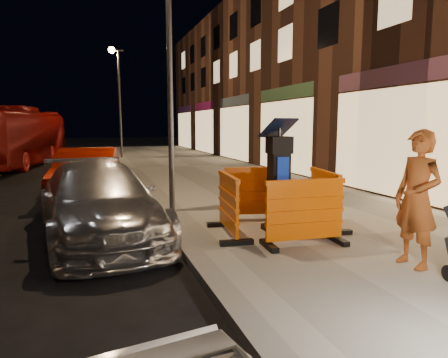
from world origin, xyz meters
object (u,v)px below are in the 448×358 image
object	(u,v)px
car_red	(89,199)
bus_doubledecker	(18,166)
barrier_back	(257,193)
man	(417,199)
barrier_kerbside	(228,205)
barrier_bldgside	(324,199)
car_silver	(100,238)
parking_kiosk	(279,179)
barrier_front	(305,213)

from	to	relation	value
car_red	bus_doubledecker	xyz separation A→B (m)	(-3.34, 10.35, 0.00)
barrier_back	car_red	bearing A→B (deg)	139.39
car_red	man	xyz separation A→B (m)	(4.22, -7.39, 1.07)
barrier_kerbside	bus_doubledecker	distance (m)	16.50
bus_doubledecker	man	bearing A→B (deg)	-58.63
barrier_bldgside	car_silver	xyz separation A→B (m)	(-4.02, 1.06, -0.68)
parking_kiosk	car_silver	bearing A→B (deg)	169.36
barrier_kerbside	barrier_bldgside	bearing A→B (deg)	-83.68
barrier_bldgside	bus_doubledecker	distance (m)	17.25
parking_kiosk	barrier_front	xyz separation A→B (m)	(0.00, -0.95, -0.42)
barrier_kerbside	car_red	size ratio (longest dim) A/B	0.32
parking_kiosk	barrier_back	world-z (taller)	parking_kiosk
car_silver	barrier_back	bearing A→B (deg)	-9.35
barrier_back	man	world-z (taller)	man
barrier_back	barrier_kerbside	world-z (taller)	same
barrier_kerbside	man	bearing A→B (deg)	-133.71
parking_kiosk	barrier_bldgside	world-z (taller)	parking_kiosk
car_red	bus_doubledecker	distance (m)	10.87
barrier_front	car_red	world-z (taller)	barrier_front
barrier_bldgside	man	bearing A→B (deg)	-170.06
man	parking_kiosk	bearing A→B (deg)	-162.15
bus_doubledecker	parking_kiosk	bearing A→B (deg)	-58.56
bus_doubledecker	barrier_kerbside	bearing A→B (deg)	-61.59
car_red	man	size ratio (longest dim) A/B	2.32
barrier_front	bus_doubledecker	distance (m)	17.73
parking_kiosk	car_red	size ratio (longest dim) A/B	0.44
parking_kiosk	car_silver	distance (m)	3.43
parking_kiosk	barrier_front	size ratio (longest dim) A/B	1.40
barrier_bldgside	barrier_back	bearing A→B (deg)	55.32
man	car_silver	bearing A→B (deg)	-134.22
barrier_back	bus_doubledecker	xyz separation A→B (m)	(-6.62, 14.53, -0.68)
barrier_front	man	xyz separation A→B (m)	(0.94, -1.30, 0.40)
barrier_front	barrier_back	xyz separation A→B (m)	(0.00, 1.90, 0.00)
barrier_bldgside	car_red	distance (m)	6.69
parking_kiosk	man	world-z (taller)	parking_kiosk
barrier_back	barrier_kerbside	bearing A→B (deg)	-123.68
barrier_kerbside	bus_doubledecker	size ratio (longest dim) A/B	0.13
barrier_back	man	size ratio (longest dim) A/B	0.73
barrier_kerbside	barrier_front	bearing A→B (deg)	-128.68
parking_kiosk	car_red	xyz separation A→B (m)	(-3.28, 5.14, -1.10)
car_silver	man	world-z (taller)	man
man	barrier_bldgside	bearing A→B (deg)	174.90
barrier_kerbside	car_silver	bearing A→B (deg)	69.88
barrier_kerbside	barrier_bldgside	distance (m)	1.90
parking_kiosk	barrier_back	size ratio (longest dim) A/B	1.40
barrier_back	man	bearing A→B (deg)	-62.39
car_red	car_silver	bearing A→B (deg)	-80.50
barrier_back	barrier_bldgside	distance (m)	1.34
parking_kiosk	barrier_back	bearing A→B (deg)	98.32
car_silver	parking_kiosk	bearing A→B (deg)	-26.33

